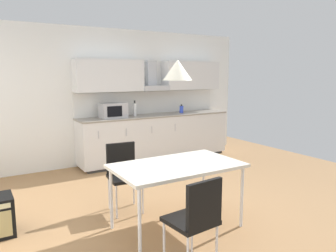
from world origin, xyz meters
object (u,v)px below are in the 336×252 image
object	(u,v)px
microwave	(113,110)
bottle_white	(135,109)
chair_far_left	(123,170)
bottle_blue	(181,109)
dining_table	(177,168)
pendant_lamp	(178,70)
chair_near_left	(196,215)

from	to	relation	value
microwave	bottle_white	xyz separation A→B (m)	(0.46, 0.02, -0.01)
bottle_white	chair_far_left	xyz separation A→B (m)	(-1.13, -2.02, -0.54)
bottle_blue	dining_table	distance (m)	3.41
bottle_white	dining_table	bearing A→B (deg)	-106.20
dining_table	chair_far_left	distance (m)	0.88
bottle_white	bottle_blue	distance (m)	1.09
chair_far_left	microwave	bearing A→B (deg)	71.36
bottle_blue	pendant_lamp	distance (m)	3.49
bottle_white	chair_far_left	size ratio (longest dim) A/B	0.35
chair_near_left	chair_far_left	xyz separation A→B (m)	(0.00, 1.61, 0.00)
pendant_lamp	chair_far_left	bearing A→B (deg)	111.27
bottle_blue	dining_table	size ratio (longest dim) A/B	0.13
bottle_blue	chair_far_left	world-z (taller)	bottle_blue
bottle_blue	chair_near_left	world-z (taller)	bottle_blue
bottle_white	pendant_lamp	xyz separation A→B (m)	(-0.82, -2.83, 0.73)
dining_table	microwave	bearing A→B (deg)	82.65
bottle_white	pendant_lamp	world-z (taller)	pendant_lamp
dining_table	chair_near_left	bearing A→B (deg)	-111.29
bottle_white	pendant_lamp	distance (m)	3.04
microwave	bottle_white	size ratio (longest dim) A/B	1.55
microwave	chair_near_left	bearing A→B (deg)	-100.60
bottle_blue	microwave	bearing A→B (deg)	-179.93
chair_far_left	chair_near_left	bearing A→B (deg)	-90.01
microwave	pendant_lamp	xyz separation A→B (m)	(-0.36, -2.81, 0.72)
chair_far_left	dining_table	bearing A→B (deg)	-68.73
chair_near_left	bottle_blue	bearing A→B (deg)	58.38
bottle_white	chair_far_left	bearing A→B (deg)	-119.27
microwave	dining_table	xyz separation A→B (m)	(-0.36, -2.81, -0.37)
chair_near_left	pendant_lamp	xyz separation A→B (m)	(0.31, 0.80, 1.27)
bottle_blue	chair_far_left	xyz separation A→B (m)	(-2.22, -2.00, -0.48)
bottle_blue	chair_far_left	size ratio (longest dim) A/B	0.21
bottle_white	chair_far_left	distance (m)	2.38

